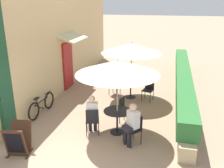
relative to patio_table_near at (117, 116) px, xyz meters
The scene contains 17 objects.
ground_plane 1.80m from the patio_table_near, 114.63° to the right, with size 120.00×120.00×0.00m, color #9E7F66.
cafe_facade_wall 5.39m from the patio_table_near, 129.03° to the left, with size 0.98×11.39×4.20m.
planter_hedge 4.53m from the patio_table_near, 63.25° to the left, with size 0.60×10.39×1.01m.
patio_table_near is the anchor object (origin of this frame).
patio_umbrella_near 1.54m from the patio_table_near, 104.04° to the left, with size 2.44×2.44×2.35m.
cafe_chair_near_left 0.76m from the patio_table_near, 157.13° to the right, with size 0.50×0.50×0.87m.
seated_patron_near_left 0.77m from the patio_table_near, 165.58° to the right, with size 0.42×0.48×1.25m.
cafe_chair_near_right 0.76m from the patio_table_near, 37.13° to the right, with size 0.57×0.57×0.87m.
seated_patron_near_right 0.77m from the patio_table_near, 45.58° to the right, with size 0.51×0.51×1.25m.
cafe_chair_near_back 0.76m from the patio_table_near, 82.87° to the left, with size 0.48×0.48×0.87m.
patio_table_mid 2.99m from the patio_table_near, 91.57° to the left, with size 0.83×0.83×0.74m.
patio_umbrella_mid 3.36m from the patio_table_near, 91.57° to the left, with size 2.44×2.44×2.35m.
cafe_chair_mid_left 2.94m from the patio_table_near, 76.88° to the left, with size 0.49×0.49×0.87m.
cafe_chair_mid_right 3.22m from the patio_table_near, 104.99° to the left, with size 0.49×0.49×0.87m.
coffee_cup_mid 2.85m from the patio_table_near, 92.47° to the left, with size 0.07×0.07×0.09m.
bicycle_leaning 2.99m from the patio_table_near, 167.21° to the left, with size 0.14×1.66×0.73m.
menu_board 2.87m from the patio_table_near, 143.44° to the right, with size 0.66×0.72×0.86m.
Camera 1 is at (2.17, -5.15, 3.95)m, focal length 40.00 mm.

